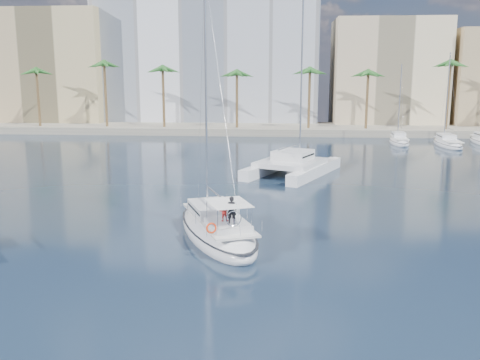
{
  "coord_description": "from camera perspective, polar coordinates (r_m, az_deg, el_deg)",
  "views": [
    {
      "loc": [
        2.39,
        -33.89,
        10.54
      ],
      "look_at": [
        -0.35,
        1.5,
        3.33
      ],
      "focal_mm": 40.0,
      "sensor_mm": 36.0,
      "label": 1
    }
  ],
  "objects": [
    {
      "name": "catamaran",
      "position": [
        56.08,
        5.58,
        1.8
      ],
      "size": [
        10.84,
        13.98,
        18.19
      ],
      "rotation": [
        0.0,
        0.0,
        -0.42
      ],
      "color": "white",
      "rests_on": "ground"
    },
    {
      "name": "palm_centre",
      "position": [
        90.92,
        2.97,
        11.3
      ],
      "size": [
        3.6,
        3.6,
        12.3
      ],
      "color": "brown",
      "rests_on": "ground"
    },
    {
      "name": "quay",
      "position": [
        95.44,
        2.97,
        5.49
      ],
      "size": [
        120.0,
        14.0,
        1.2
      ],
      "primitive_type": "cube",
      "color": "gray",
      "rests_on": "ground"
    },
    {
      "name": "building_beige",
      "position": [
        105.73,
        15.38,
        10.79
      ],
      "size": [
        20.0,
        14.0,
        20.0
      ],
      "primitive_type": "cube",
      "color": "beige",
      "rests_on": "ground"
    },
    {
      "name": "building_tan_left",
      "position": [
        112.06,
        -19.29,
        11.09
      ],
      "size": [
        22.0,
        14.0,
        22.0
      ],
      "primitive_type": "cube",
      "color": "tan",
      "rests_on": "ground"
    },
    {
      "name": "main_sloop",
      "position": [
        34.75,
        -2.45,
        -5.25
      ],
      "size": [
        8.05,
        12.54,
        17.79
      ],
      "rotation": [
        0.0,
        0.0,
        0.39
      ],
      "color": "white",
      "rests_on": "ground"
    },
    {
      "name": "ground",
      "position": [
        35.57,
        0.37,
        -5.75
      ],
      "size": [
        160.0,
        160.0,
        0.0
      ],
      "primitive_type": "plane",
      "color": "black",
      "rests_on": "ground"
    },
    {
      "name": "seagull",
      "position": [
        37.76,
        -0.71,
        -4.24
      ],
      "size": [
        1.01,
        0.43,
        0.19
      ],
      "color": "silver",
      "rests_on": "ground"
    },
    {
      "name": "moored_yacht_a",
      "position": [
        83.45,
        16.6,
        3.75
      ],
      "size": [
        3.37,
        9.52,
        11.9
      ],
      "primitive_type": null,
      "rotation": [
        0.0,
        0.0,
        -0.07
      ],
      "color": "white",
      "rests_on": "ground"
    },
    {
      "name": "building_modern",
      "position": [
        107.91,
        -3.34,
        13.3
      ],
      "size": [
        42.0,
        16.0,
        28.0
      ],
      "primitive_type": "cube",
      "color": "white",
      "rests_on": "ground"
    },
    {
      "name": "palm_right",
      "position": [
        96.23,
        24.01,
        10.36
      ],
      "size": [
        3.6,
        3.6,
        12.3
      ],
      "color": "brown",
      "rests_on": "ground"
    },
    {
      "name": "palm_left",
      "position": [
        97.9,
        -17.73,
        10.8
      ],
      "size": [
        3.6,
        3.6,
        12.3
      ],
      "color": "brown",
      "rests_on": "ground"
    },
    {
      "name": "moored_yacht_b",
      "position": [
        83.16,
        21.27,
        3.42
      ],
      "size": [
        3.32,
        10.83,
        13.72
      ],
      "primitive_type": null,
      "rotation": [
        0.0,
        0.0,
        -0.02
      ],
      "color": "white",
      "rests_on": "ground"
    }
  ]
}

